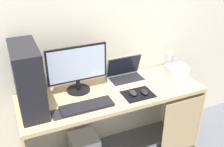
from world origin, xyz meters
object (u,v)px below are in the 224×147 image
(speaker, at_px, (169,61))
(keyboard, at_px, (87,106))
(subwoofer, at_px, (84,147))
(monitor, at_px, (77,68))
(mouse_left, at_px, (133,93))
(pc_tower, at_px, (28,79))
(cell_phone, at_px, (56,115))
(mouse_right, at_px, (144,92))
(laptop, at_px, (126,75))
(projector, at_px, (176,71))

(speaker, height_order, keyboard, speaker)
(keyboard, relative_size, subwoofer, 1.62)
(monitor, relative_size, mouse_left, 5.34)
(pc_tower, xyz_separation_m, subwoofer, (0.42, 0.09, -0.89))
(pc_tower, distance_m, speaker, 1.38)
(monitor, bearing_deg, cell_phone, -133.59)
(speaker, bearing_deg, monitor, -177.10)
(pc_tower, xyz_separation_m, keyboard, (0.39, -0.16, -0.25))
(speaker, xyz_separation_m, mouse_right, (-0.46, -0.32, -0.06))
(monitor, bearing_deg, keyboard, -93.79)
(mouse_left, height_order, cell_phone, mouse_left)
(laptop, height_order, subwoofer, laptop)
(mouse_right, bearing_deg, speaker, 35.07)
(keyboard, relative_size, cell_phone, 3.23)
(speaker, height_order, mouse_left, speaker)
(monitor, height_order, laptop, monitor)
(pc_tower, distance_m, mouse_right, 0.95)
(projector, xyz_separation_m, mouse_left, (-0.53, -0.14, -0.03))
(monitor, height_order, keyboard, monitor)
(mouse_left, height_order, subwoofer, mouse_left)
(pc_tower, xyz_separation_m, projector, (1.34, 0.00, -0.20))
(mouse_right, bearing_deg, laptop, 95.14)
(monitor, distance_m, mouse_right, 0.60)
(cell_phone, bearing_deg, pc_tower, 132.42)
(monitor, relative_size, speaker, 2.96)
(pc_tower, height_order, speaker, pc_tower)
(keyboard, distance_m, subwoofer, 0.68)
(subwoofer, bearing_deg, mouse_left, -29.93)
(subwoofer, bearing_deg, cell_phone, -137.45)
(mouse_left, bearing_deg, speaker, 28.22)
(speaker, relative_size, mouse_right, 1.80)
(pc_tower, xyz_separation_m, mouse_right, (0.90, -0.16, -0.24))
(speaker, bearing_deg, cell_phone, -165.11)
(monitor, bearing_deg, mouse_right, -29.10)
(mouse_right, bearing_deg, subwoofer, 152.78)
(mouse_left, xyz_separation_m, cell_phone, (-0.66, -0.03, -0.02))
(laptop, height_order, mouse_left, laptop)
(laptop, bearing_deg, mouse_left, -104.31)
(mouse_right, relative_size, cell_phone, 0.74)
(projector, bearing_deg, subwoofer, 174.68)
(pc_tower, distance_m, subwoofer, 0.98)
(laptop, bearing_deg, speaker, 3.39)
(monitor, distance_m, laptop, 0.50)
(monitor, relative_size, laptop, 1.48)
(projector, xyz_separation_m, mouse_right, (-0.44, -0.16, -0.03))
(speaker, bearing_deg, mouse_left, -151.78)
(mouse_left, distance_m, cell_phone, 0.66)
(subwoofer, bearing_deg, projector, -5.32)
(keyboard, bearing_deg, monitor, 86.21)
(projector, distance_m, keyboard, 0.96)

